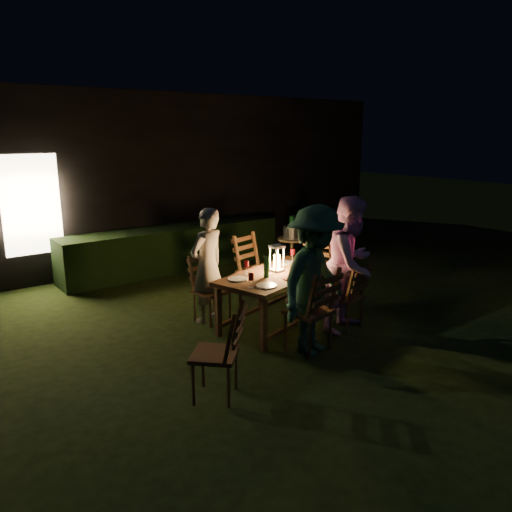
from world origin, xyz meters
TOP-DOWN VIEW (x-y plane):
  - garden_envelope at (-0.01, 6.15)m, footprint 40.00×40.00m
  - dining_table at (-0.73, 0.50)m, footprint 1.87×1.27m
  - chair_near_left at (-0.96, -0.37)m, footprint 0.53×0.56m
  - chair_near_right at (-0.09, -0.12)m, footprint 0.47×0.50m
  - chair_far_left at (-1.37, 1.12)m, footprint 0.48×0.50m
  - chair_far_right at (-0.41, 1.39)m, footprint 0.57×0.60m
  - chair_end at (0.45, 0.83)m, footprint 0.60×0.57m
  - chair_spare at (-2.39, -0.60)m, footprint 0.64×0.64m
  - person_house_side at (-1.39, 1.17)m, footprint 0.64×0.51m
  - person_opp_right at (-0.08, -0.17)m, footprint 0.98×0.85m
  - person_opp_left at (-0.94, -0.41)m, footprint 1.24×0.91m
  - lantern at (-0.70, 0.56)m, footprint 0.16×0.16m
  - plate_far_left at (-1.32, 0.56)m, footprint 0.25×0.25m
  - plate_near_left at (-1.20, 0.14)m, footprint 0.25×0.25m
  - plate_far_right at (-0.36, 0.83)m, footprint 0.25×0.25m
  - plate_near_right at (-0.24, 0.41)m, footprint 0.25×0.25m
  - wineglass_a at (-1.10, 0.69)m, footprint 0.06×0.06m
  - wineglass_b at (-1.39, 0.19)m, footprint 0.06×0.06m
  - wineglass_c at (-0.37, 0.31)m, footprint 0.06×0.06m
  - wineglass_d at (-0.18, 0.84)m, footprint 0.06×0.06m
  - wineglass_e at (-0.75, 0.18)m, footprint 0.06×0.06m
  - bottle_table at (-0.97, 0.43)m, footprint 0.07×0.07m
  - napkin_left at (-0.79, 0.15)m, footprint 0.18×0.14m
  - napkin_right at (-0.12, 0.36)m, footprint 0.18×0.14m
  - phone at (-1.25, 0.04)m, footprint 0.14×0.07m
  - side_table at (0.98, 2.18)m, footprint 0.49×0.49m
  - ice_bucket at (0.98, 2.18)m, footprint 0.30×0.30m
  - bottle_bucket_a at (0.93, 2.14)m, footprint 0.07×0.07m
  - bottle_bucket_b at (1.03, 2.22)m, footprint 0.07×0.07m

SIDE VIEW (x-z plane):
  - chair_near_right at x=-0.09m, z-range -0.18..0.72m
  - chair_far_left at x=-1.37m, z-range -0.18..0.75m
  - chair_spare at x=-2.39m, z-range -0.19..0.78m
  - chair_end at x=0.45m, z-range -0.20..0.83m
  - chair_near_left at x=-0.96m, z-range -0.21..0.84m
  - chair_far_right at x=-0.41m, z-range -0.21..0.84m
  - side_table at x=0.98m, z-range 0.25..0.92m
  - dining_table at x=-0.73m, z-range 0.28..0.99m
  - phone at x=-1.25m, z-range 0.71..0.72m
  - napkin_left at x=-0.79m, z-range 0.71..0.72m
  - napkin_right at x=-0.12m, z-range 0.71..0.72m
  - plate_far_left at x=-1.32m, z-range 0.71..0.72m
  - plate_near_left at x=-1.20m, z-range 0.71..0.72m
  - plate_far_right at x=-0.36m, z-range 0.71..0.72m
  - plate_near_right at x=-0.24m, z-range 0.71..0.72m
  - person_house_side at x=-1.39m, z-range 0.00..1.54m
  - ice_bucket at x=0.98m, z-range 0.66..0.88m
  - wineglass_a at x=-1.10m, z-range 0.71..0.88m
  - wineglass_b at x=-1.39m, z-range 0.71..0.88m
  - wineglass_c at x=-0.37m, z-range 0.71..0.88m
  - wineglass_d at x=-0.18m, z-range 0.71..0.88m
  - wineglass_e at x=-0.75m, z-range 0.71..0.88m
  - bottle_bucket_a at x=0.93m, z-range 0.66..0.98m
  - bottle_bucket_b at x=1.03m, z-range 0.66..0.98m
  - bottle_table at x=-0.97m, z-range 0.71..0.99m
  - person_opp_left at x=-0.94m, z-range 0.00..1.72m
  - person_opp_right at x=-0.08m, z-range 0.00..1.72m
  - lantern at x=-0.70m, z-range 0.69..1.04m
  - garden_envelope at x=-0.01m, z-range -0.02..3.18m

